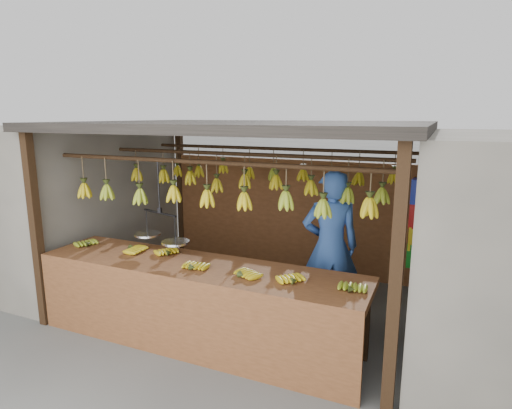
% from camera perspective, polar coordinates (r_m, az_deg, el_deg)
% --- Properties ---
extents(ground, '(80.00, 80.00, 0.00)m').
position_cam_1_polar(ground, '(5.91, -1.20, -13.00)').
color(ground, '#5B5B57').
extents(stall, '(4.30, 3.30, 2.40)m').
position_cam_1_polar(stall, '(5.68, 0.12, 6.69)').
color(stall, black).
rests_on(stall, ground).
extents(neighbor_left, '(3.00, 3.00, 2.30)m').
position_cam_1_polar(neighbor_left, '(7.73, -26.21, 0.69)').
color(neighbor_left, slate).
rests_on(neighbor_left, ground).
extents(counter, '(3.70, 0.84, 0.96)m').
position_cam_1_polar(counter, '(4.66, -8.56, -10.60)').
color(counter, brown).
rests_on(counter, ground).
extents(hanging_bananas, '(3.56, 2.25, 0.39)m').
position_cam_1_polar(hanging_bananas, '(5.43, -1.36, 2.79)').
color(hanging_bananas, gold).
rests_on(hanging_bananas, ground).
extents(balance_scale, '(0.78, 0.43, 0.91)m').
position_cam_1_polar(balance_scale, '(5.00, -12.57, -3.94)').
color(balance_scale, black).
rests_on(balance_scale, ground).
extents(vendor, '(0.80, 0.68, 1.86)m').
position_cam_1_polar(vendor, '(5.22, 9.88, -5.60)').
color(vendor, '#3359A5').
rests_on(vendor, ground).
extents(bag_bundles, '(0.08, 0.26, 1.25)m').
position_cam_1_polar(bag_bundles, '(6.39, 20.13, -2.51)').
color(bag_bundles, '#1426BF').
rests_on(bag_bundles, ground).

